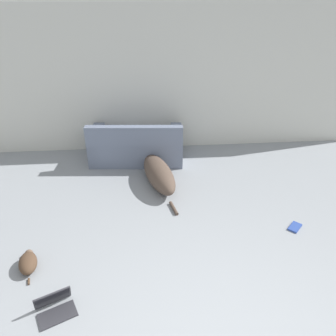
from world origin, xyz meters
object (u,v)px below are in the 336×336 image
at_px(book_blue, 295,227).
at_px(couch, 136,147).
at_px(dog, 157,171).
at_px(cat, 28,262).
at_px(laptop_open, 55,305).

bearing_deg(book_blue, couch, 134.31).
bearing_deg(dog, cat, 126.15).
distance_m(couch, book_blue, 3.00).
xyz_separation_m(couch, laptop_open, (-0.81, -3.16, -0.20)).
relative_size(dog, book_blue, 7.33).
bearing_deg(cat, laptop_open, -159.06).
xyz_separation_m(couch, cat, (-1.23, -2.56, -0.19)).
relative_size(couch, dog, 0.97).
xyz_separation_m(cat, book_blue, (3.32, 0.43, -0.07)).
bearing_deg(dog, couch, 10.56).
bearing_deg(couch, cat, 68.90).
bearing_deg(cat, book_blue, -96.91).
bearing_deg(couch, dog, 117.98).
bearing_deg(book_blue, dog, 141.97).
xyz_separation_m(dog, laptop_open, (-1.14, -2.40, -0.11)).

